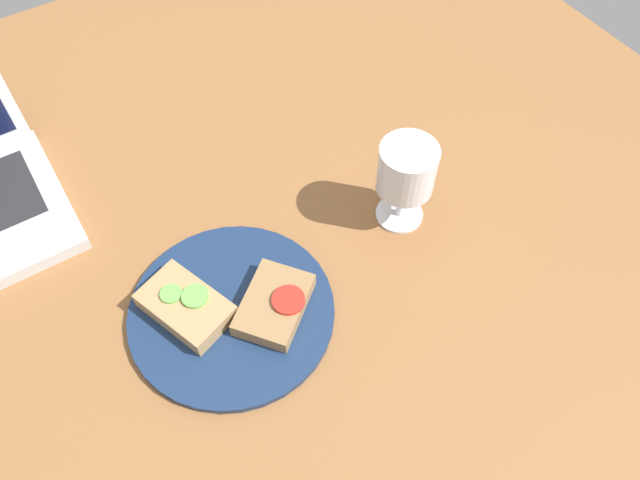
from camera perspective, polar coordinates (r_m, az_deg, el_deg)
wooden_table at (r=83.84cm, az=-2.68°, el=-1.47°), size 140.00×140.00×3.00cm
plate at (r=77.90cm, az=-8.08°, el=-6.53°), size 25.36×25.36×1.03cm
sandwich_with_tomato at (r=75.94cm, az=-4.16°, el=-5.88°), size 12.40×11.88×2.65cm
sandwich_with_cucumber at (r=77.21cm, az=-12.17°, el=-5.90°), size 10.12×12.64×2.91cm
wine_glass at (r=79.65cm, az=7.90°, el=6.15°), size 7.51×7.51×12.97cm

